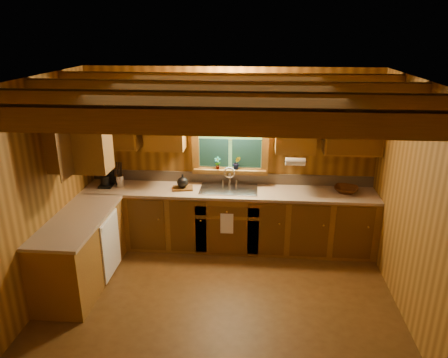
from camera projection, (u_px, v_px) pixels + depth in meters
room at (218, 209)px, 4.44m from camera, size 4.20×4.20×4.20m
ceiling_beams at (217, 95)px, 4.04m from camera, size 4.20×2.54×0.18m
base_cabinets at (192, 228)px, 5.98m from camera, size 4.20×2.22×0.86m
countertop at (192, 198)px, 5.83m from camera, size 4.20×2.24×0.04m
backsplash at (230, 178)px, 6.32m from camera, size 4.20×0.02×0.16m
dishwasher_panel at (111, 245)px, 5.49m from camera, size 0.02×0.60×0.80m
upper_cabinets at (186, 128)px, 5.64m from camera, size 4.19×1.77×0.78m
window at (230, 143)px, 6.12m from camera, size 1.12×0.08×1.00m
window_sill at (230, 170)px, 6.21m from camera, size 1.06×0.14×0.04m
wall_sconce at (230, 100)px, 5.79m from camera, size 0.45×0.21×0.17m
paper_towel_roll at (295, 162)px, 5.78m from camera, size 0.27×0.11×0.11m
dish_towel at (227, 224)px, 5.89m from camera, size 0.18×0.01×0.30m
sink at (229, 192)px, 6.10m from camera, size 0.82×0.48×0.43m
coffee_maker at (106, 175)px, 6.18m from camera, size 0.19×0.24×0.33m
utensil_crock at (120, 180)px, 6.19m from camera, size 0.13×0.13×0.37m
cutting_board at (183, 188)px, 6.10m from camera, size 0.32×0.25×0.03m
teakettle at (183, 182)px, 6.07m from camera, size 0.16×0.16×0.20m
wicker_basket at (346, 190)px, 5.97m from camera, size 0.41×0.41×0.08m
potted_plant_left at (217, 163)px, 6.17m from camera, size 0.11×0.08×0.19m
potted_plant_right at (237, 163)px, 6.16m from camera, size 0.12×0.10×0.20m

